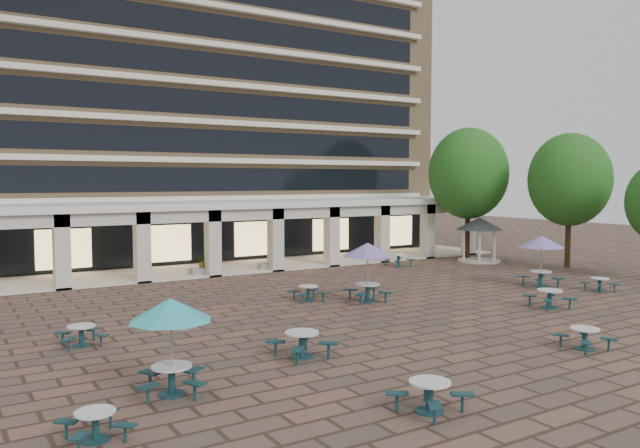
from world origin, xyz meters
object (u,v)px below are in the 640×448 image
(picnic_table_1, at_px, (430,393))
(picnic_table_2, at_px, (585,337))
(planter_left, at_px, (203,267))
(planter_right, at_px, (270,263))
(picnic_table_0, at_px, (95,423))
(gazebo, at_px, (479,229))

(picnic_table_1, height_order, picnic_table_2, picnic_table_1)
(picnic_table_2, bearing_deg, planter_left, 109.25)
(picnic_table_2, bearing_deg, planter_right, 97.88)
(picnic_table_0, distance_m, planter_left, 23.88)
(picnic_table_1, relative_size, gazebo, 0.59)
(picnic_table_1, bearing_deg, planter_right, 60.39)
(planter_left, bearing_deg, gazebo, -12.15)
(picnic_table_2, distance_m, planter_right, 22.33)
(picnic_table_1, relative_size, picnic_table_2, 1.12)
(planter_left, distance_m, planter_right, 4.51)
(picnic_table_2, relative_size, planter_right, 1.18)
(planter_right, bearing_deg, picnic_table_1, -108.23)
(picnic_table_2, xyz_separation_m, planter_left, (-5.00, 22.33, 0.12))
(picnic_table_0, xyz_separation_m, gazebo, (29.74, 17.23, 1.93))
(picnic_table_0, relative_size, picnic_table_1, 0.81)
(picnic_table_1, bearing_deg, picnic_table_2, -0.71)
(picnic_table_0, height_order, picnic_table_2, picnic_table_2)
(picnic_table_0, relative_size, planter_right, 1.06)
(planter_left, xyz_separation_m, planter_right, (4.51, -0.00, -0.11))
(picnic_table_1, xyz_separation_m, gazebo, (22.33, 19.82, 1.87))
(picnic_table_2, relative_size, planter_left, 1.18)
(picnic_table_0, distance_m, picnic_table_1, 7.85)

